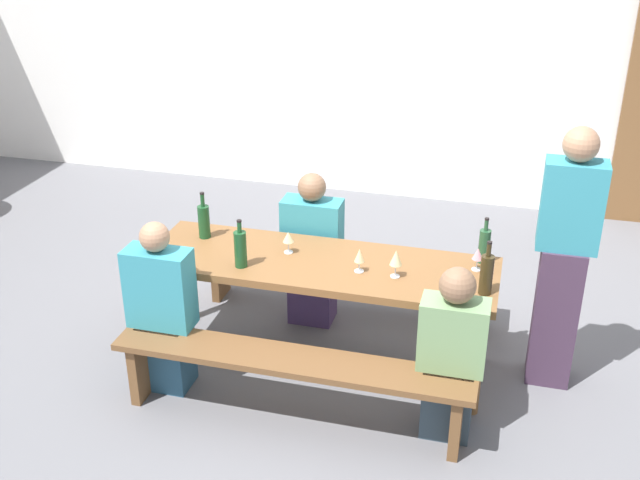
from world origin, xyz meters
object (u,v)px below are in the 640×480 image
(bench_far, at_px, (343,269))
(standing_host, at_px, (563,264))
(wine_glass_0, at_px, (478,255))
(wine_glass_3, at_px, (396,258))
(wine_bottle_2, at_px, (484,245))
(tasting_table, at_px, (320,272))
(wine_bottle_3, at_px, (204,221))
(wine_glass_1, at_px, (288,238))
(bench_near, at_px, (291,371))
(seated_guest_near_0, at_px, (162,312))
(wine_bottle_0, at_px, (240,248))
(wine_bottle_1, at_px, (486,274))
(wine_glass_2, at_px, (359,256))
(seated_guest_far_0, at_px, (312,254))
(seated_guest_near_1, at_px, (451,358))

(bench_far, xyz_separation_m, standing_host, (1.48, -0.46, 0.47))
(wine_glass_0, xyz_separation_m, wine_glass_3, (-0.47, -0.22, 0.02))
(wine_bottle_2, distance_m, wine_glass_3, 0.61)
(tasting_table, relative_size, wine_bottle_3, 6.89)
(tasting_table, distance_m, wine_glass_1, 0.30)
(bench_near, bearing_deg, standing_host, 30.00)
(tasting_table, height_order, seated_guest_near_0, seated_guest_near_0)
(bench_far, bearing_deg, tasting_table, -90.00)
(wine_bottle_2, bearing_deg, bench_near, -137.50)
(wine_bottle_0, xyz_separation_m, wine_bottle_1, (1.50, 0.04, 0.01))
(bench_far, bearing_deg, wine_bottle_2, -21.72)
(bench_far, height_order, wine_glass_1, wine_glass_1)
(wine_bottle_2, relative_size, wine_glass_2, 1.97)
(bench_near, distance_m, seated_guest_near_0, 0.90)
(seated_guest_near_0, xyz_separation_m, seated_guest_far_0, (0.68, 1.01, 0.00))
(seated_guest_far_0, bearing_deg, bench_far, 127.86)
(bench_far, height_order, wine_glass_3, wine_glass_3)
(wine_bottle_1, relative_size, wine_glass_0, 2.26)
(wine_glass_2, bearing_deg, bench_near, -114.71)
(tasting_table, height_order, wine_bottle_3, wine_bottle_3)
(bench_far, distance_m, seated_guest_near_0, 1.46)
(tasting_table, distance_m, wine_glass_2, 0.33)
(bench_far, xyz_separation_m, wine_glass_3, (0.50, -0.74, 0.52))
(tasting_table, xyz_separation_m, bench_far, (0.00, 0.66, -0.31))
(wine_glass_0, bearing_deg, bench_far, 151.88)
(bench_far, relative_size, wine_bottle_3, 6.59)
(wine_bottle_3, bearing_deg, wine_bottle_0, -41.18)
(bench_far, height_order, standing_host, standing_host)
(tasting_table, xyz_separation_m, wine_glass_2, (0.27, -0.07, 0.18))
(bench_far, relative_size, wine_glass_2, 13.88)
(wine_glass_0, bearing_deg, wine_bottle_3, 179.78)
(wine_glass_1, height_order, wine_glass_3, wine_glass_3)
(wine_glass_0, relative_size, seated_guest_near_1, 0.14)
(wine_bottle_0, xyz_separation_m, wine_glass_1, (0.23, 0.26, -0.02))
(bench_near, xyz_separation_m, wine_bottle_2, (1.00, 0.92, 0.51))
(bench_far, relative_size, seated_guest_far_0, 1.88)
(standing_host, bearing_deg, seated_guest_near_0, 16.66)
(wine_glass_1, distance_m, seated_guest_near_1, 1.32)
(wine_bottle_3, distance_m, wine_glass_0, 1.82)
(wine_glass_0, height_order, seated_guest_near_0, seated_guest_near_0)
(wine_bottle_1, relative_size, standing_host, 0.20)
(bench_near, height_order, seated_guest_near_0, seated_guest_near_0)
(wine_glass_3, distance_m, seated_guest_near_1, 0.69)
(seated_guest_near_0, distance_m, standing_host, 2.47)
(tasting_table, bearing_deg, wine_bottle_0, -157.41)
(bench_far, bearing_deg, wine_glass_2, -69.70)
(tasting_table, relative_size, wine_glass_0, 15.07)
(tasting_table, height_order, bench_far, tasting_table)
(bench_near, distance_m, wine_bottle_1, 1.27)
(tasting_table, height_order, wine_bottle_0, wine_bottle_0)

